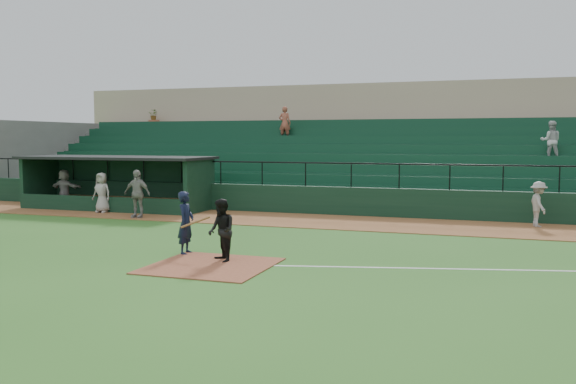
% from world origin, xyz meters
% --- Properties ---
extents(ground, '(90.00, 90.00, 0.00)m').
position_xyz_m(ground, '(0.00, 0.00, 0.00)').
color(ground, '#295A1D').
rests_on(ground, ground).
extents(warning_track, '(40.00, 4.00, 0.03)m').
position_xyz_m(warning_track, '(0.00, 8.00, 0.01)').
color(warning_track, brown).
rests_on(warning_track, ground).
extents(home_plate_dirt, '(3.00, 3.00, 0.03)m').
position_xyz_m(home_plate_dirt, '(0.00, -1.00, 0.01)').
color(home_plate_dirt, brown).
rests_on(home_plate_dirt, ground).
extents(foul_line, '(17.49, 4.44, 0.01)m').
position_xyz_m(foul_line, '(8.00, 1.20, 0.01)').
color(foul_line, white).
rests_on(foul_line, ground).
extents(stadium_structure, '(38.00, 13.08, 6.40)m').
position_xyz_m(stadium_structure, '(-0.00, 16.46, 2.30)').
color(stadium_structure, black).
rests_on(stadium_structure, ground).
extents(dugout, '(8.90, 3.20, 2.42)m').
position_xyz_m(dugout, '(-9.75, 9.56, 1.33)').
color(dugout, black).
rests_on(dugout, ground).
extents(batter_at_plate, '(1.04, 0.71, 1.77)m').
position_xyz_m(batter_at_plate, '(-1.38, 0.26, 0.89)').
color(batter_at_plate, black).
rests_on(batter_at_plate, ground).
extents(umpire, '(1.01, 1.02, 1.67)m').
position_xyz_m(umpire, '(0.02, -0.41, 0.83)').
color(umpire, black).
rests_on(umpire, ground).
extents(runner, '(0.88, 1.20, 1.65)m').
position_xyz_m(runner, '(8.23, 9.06, 0.86)').
color(runner, '#9A9590').
rests_on(runner, warning_track).
extents(dugout_player_a, '(1.16, 0.52, 1.95)m').
position_xyz_m(dugout_player_a, '(-7.01, 6.53, 1.00)').
color(dugout_player_a, gray).
rests_on(dugout_player_a, warning_track).
extents(dugout_player_b, '(0.85, 0.56, 1.73)m').
position_xyz_m(dugout_player_b, '(-9.44, 7.55, 0.90)').
color(dugout_player_b, '#A4A099').
rests_on(dugout_player_b, warning_track).
extents(dugout_player_c, '(1.66, 0.60, 1.77)m').
position_xyz_m(dugout_player_c, '(-12.36, 8.75, 0.91)').
color(dugout_player_c, '#9B9591').
rests_on(dugout_player_c, warning_track).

